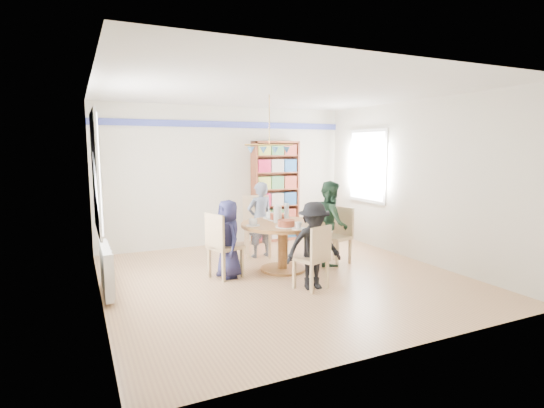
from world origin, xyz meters
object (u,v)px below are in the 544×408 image
chair_near (315,255)px  bookshelf (275,192)px  person_left (228,239)px  person_right (330,223)px  chair_right (339,232)px  chair_left (221,243)px  chair_far (257,223)px  person_near (314,246)px  radiator (106,269)px  dining_table (283,235)px  person_far (260,220)px

chair_near → bookshelf: bookshelf is taller
person_left → person_right: (1.75, -0.03, 0.11)m
chair_right → bookshelf: 2.06m
chair_left → person_left: (0.12, 0.01, 0.05)m
chair_far → person_near: 2.00m
chair_left → person_left: 0.13m
chair_left → person_left: size_ratio=0.84×
radiator → chair_far: chair_far is taller
dining_table → person_near: (-0.01, -0.95, 0.04)m
chair_left → person_far: 1.34m
chair_far → person_left: (-0.88, -1.01, -0.01)m
chair_left → chair_far: chair_far is taller
dining_table → person_near: person_near is taller
chair_far → person_near: person_near is taller
person_far → bookshelf: bearing=-132.8°
person_far → person_right: bearing=127.9°
bookshelf → radiator: bearing=-149.0°
chair_near → person_right: 1.36m
dining_table → radiator: bearing=-179.1°
person_left → person_near: 1.32m
chair_right → person_right: (-0.17, -0.00, 0.18)m
dining_table → bookshelf: bookshelf is taller
radiator → person_right: person_right is taller
dining_table → bookshelf: bearing=67.7°
chair_far → person_far: (0.01, -0.14, 0.08)m
bookshelf → person_right: bearing=-88.6°
chair_left → chair_near: bearing=-46.5°
chair_left → chair_far: size_ratio=0.91×
chair_right → chair_far: (-1.04, 1.04, 0.07)m
person_near → chair_left: bearing=144.0°
chair_right → person_right: bearing=-179.7°
person_left → person_right: size_ratio=0.84×
person_left → bookshelf: 2.63m
radiator → dining_table: bearing=0.9°
person_left → person_far: person_far is taller
chair_right → chair_near: chair_right is taller
person_near → radiator: bearing=169.2°
chair_far → bookshelf: 1.33m
radiator → chair_near: size_ratio=1.13×
chair_right → chair_far: 1.47m
chair_far → person_right: (0.87, -1.04, 0.10)m
person_near → bookshelf: bearing=83.1°
chair_left → chair_near: chair_left is taller
person_right → bookshelf: size_ratio=0.68×
radiator → person_far: 2.77m
chair_left → person_right: bearing=-0.7°
chair_left → chair_far: (1.00, 1.02, 0.05)m
chair_left → chair_far: bearing=45.6°
chair_near → person_near: size_ratio=0.74×
radiator → chair_right: chair_right is taller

